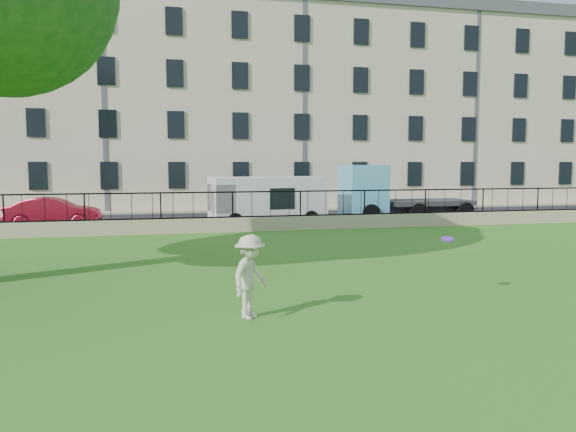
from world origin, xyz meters
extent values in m
plane|color=#3F761C|center=(0.00, 0.00, 0.00)|extent=(120.00, 120.00, 0.00)
cube|color=tan|center=(0.00, 12.00, 0.30)|extent=(50.00, 0.40, 0.60)
cube|color=black|center=(0.00, 12.00, 0.63)|extent=(50.00, 0.05, 0.06)
cube|color=black|center=(0.00, 12.00, 1.70)|extent=(50.00, 0.05, 0.06)
cube|color=black|center=(0.00, 16.70, 0.01)|extent=(60.00, 9.00, 0.01)
cube|color=tan|center=(0.00, 21.90, 0.06)|extent=(60.00, 1.40, 0.12)
cube|color=beige|center=(0.00, 27.60, 6.50)|extent=(56.00, 10.00, 13.00)
cube|color=#4C4C54|center=(0.00, 27.60, 13.40)|extent=(56.40, 10.40, 0.80)
imported|color=beige|center=(-1.48, -1.45, 0.80)|extent=(1.11, 1.18, 1.60)
cylinder|color=#6322C6|center=(2.98, -0.85, 1.30)|extent=(0.34, 0.34, 0.12)
imported|color=#B1152E|center=(-7.74, 15.40, 0.68)|extent=(4.19, 1.63, 1.36)
cube|color=silver|center=(2.00, 14.40, 1.13)|extent=(5.57, 2.60, 2.27)
cube|color=#5FB0DF|center=(9.57, 15.40, 1.41)|extent=(6.75, 2.44, 2.82)
camera|label=1|loc=(-3.19, -11.82, 2.96)|focal=35.00mm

